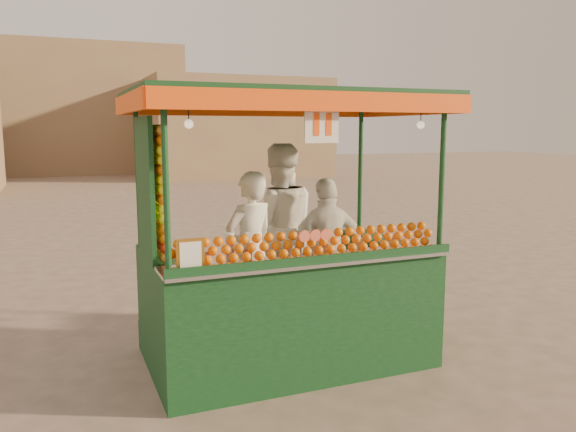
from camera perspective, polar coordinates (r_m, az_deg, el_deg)
name	(u,v)px	position (r m, az deg, el deg)	size (l,w,h in m)	color
ground	(271,359)	(6.32, -1.67, -14.02)	(90.00, 90.00, 0.00)	brown
building_right	(235,128)	(30.82, -5.29, 8.69)	(9.00, 6.00, 5.00)	olive
building_center	(50,110)	(35.48, -22.56, 9.68)	(14.00, 7.00, 7.00)	olive
juice_cart	(282,278)	(5.92, -0.58, -6.21)	(3.08, 1.99, 2.80)	black
vendor_left	(250,250)	(6.08, -3.76, -3.44)	(0.71, 0.58, 1.68)	white
vendor_middle	(279,228)	(6.67, -0.94, -1.16)	(1.07, 0.90, 1.95)	white
vendor_right	(327,250)	(6.33, 3.92, -3.37)	(0.94, 0.41, 1.59)	white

